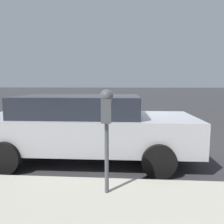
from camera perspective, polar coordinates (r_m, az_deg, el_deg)
ground_plane at (r=6.01m, az=2.92°, el=-9.42°), size 220.00×220.00×0.00m
parking_meter at (r=3.11m, az=-1.43°, el=-0.77°), size 0.21×0.19×1.52m
car_silver at (r=5.02m, az=-6.74°, el=-3.55°), size 2.11×4.75×1.47m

